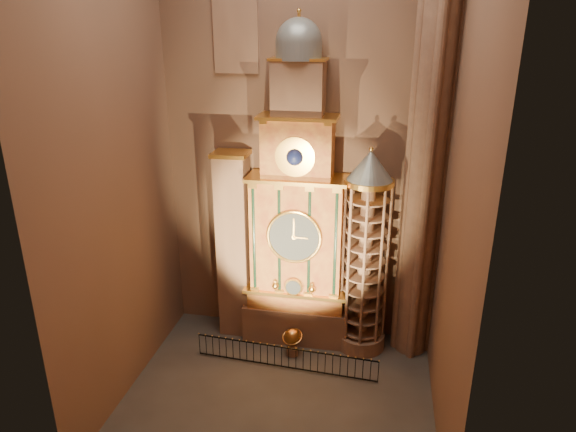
% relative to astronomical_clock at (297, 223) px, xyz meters
% --- Properties ---
extents(floor, '(14.00, 14.00, 0.00)m').
position_rel_astronomical_clock_xyz_m(floor, '(0.00, -4.96, -6.68)').
color(floor, '#383330').
rests_on(floor, ground).
extents(wall_back, '(22.00, 0.00, 22.00)m').
position_rel_astronomical_clock_xyz_m(wall_back, '(0.00, 1.04, 4.32)').
color(wall_back, brown).
rests_on(wall_back, floor).
extents(wall_left, '(0.00, 22.00, 22.00)m').
position_rel_astronomical_clock_xyz_m(wall_left, '(-7.00, -4.96, 4.32)').
color(wall_left, brown).
rests_on(wall_left, floor).
extents(wall_right, '(0.00, 22.00, 22.00)m').
position_rel_astronomical_clock_xyz_m(wall_right, '(7.00, -4.96, 4.32)').
color(wall_right, brown).
rests_on(wall_right, floor).
extents(astronomical_clock, '(5.60, 2.41, 16.70)m').
position_rel_astronomical_clock_xyz_m(astronomical_clock, '(0.00, 0.00, 0.00)').
color(astronomical_clock, '#8C634C').
rests_on(astronomical_clock, floor).
extents(portrait_tower, '(1.80, 1.60, 10.20)m').
position_rel_astronomical_clock_xyz_m(portrait_tower, '(-3.40, 0.02, -1.53)').
color(portrait_tower, '#8C634C').
rests_on(portrait_tower, floor).
extents(stair_turret, '(2.50, 2.50, 10.80)m').
position_rel_astronomical_clock_xyz_m(stair_turret, '(3.50, -0.26, -1.41)').
color(stair_turret, '#8C634C').
rests_on(stair_turret, floor).
extents(gothic_pier, '(2.04, 2.04, 22.00)m').
position_rel_astronomical_clock_xyz_m(gothic_pier, '(6.10, 0.04, 4.32)').
color(gothic_pier, '#8C634C').
rests_on(gothic_pier, floor).
extents(stained_glass_window, '(2.20, 0.14, 5.20)m').
position_rel_astronomical_clock_xyz_m(stained_glass_window, '(-3.20, 0.95, 9.82)').
color(stained_glass_window, navy).
rests_on(stained_glass_window, wall_back).
extents(celestial_globe, '(1.32, 1.28, 1.52)m').
position_rel_astronomical_clock_xyz_m(celestial_globe, '(0.08, -1.79, -5.76)').
color(celestial_globe, '#8C634C').
rests_on(celestial_globe, floor).
extents(iron_railing, '(9.13, 0.65, 1.19)m').
position_rel_astronomical_clock_xyz_m(iron_railing, '(-0.07, -2.99, -6.03)').
color(iron_railing, black).
rests_on(iron_railing, floor).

